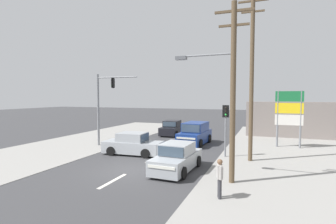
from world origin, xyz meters
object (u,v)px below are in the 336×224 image
Objects in this scene: traffic_signal_mast at (104,100)px; suv_oncoming_mid at (195,134)px; sedan_oncoming_near at (177,158)px; sedan_kerbside_parked at (172,128)px; utility_pole_foreground_right at (230,86)px; shopping_plaza_sign at (289,111)px; pedestrian_at_kerb at (220,176)px; pedestal_signal_right_kerb at (226,122)px; utility_pole_midground_right at (252,75)px; sedan_receding_far at (133,145)px.

traffic_signal_mast reaches higher than suv_oncoming_mid.
traffic_signal_mast is 9.92m from sedan_oncoming_near.
traffic_signal_mast is at bearing 149.28° from sedan_oncoming_near.
sedan_oncoming_near is (8.09, -4.81, -3.13)m from traffic_signal_mast.
sedan_oncoming_near and sedan_kerbside_parked have the same top height.
sedan_kerbside_parked is (-3.71, 4.49, -0.18)m from suv_oncoming_mid.
sedan_kerbside_parked is (-7.84, 13.73, -3.93)m from utility_pole_foreground_right.
pedestrian_at_kerb is at bearing -105.08° from shopping_plaza_sign.
pedestal_signal_right_kerb is 0.77× the size of shopping_plaza_sign.
suv_oncoming_mid is (-7.47, -1.23, -2.10)m from shopping_plaza_sign.
pedestal_signal_right_kerb reaches higher than pedestrian_at_kerb.
utility_pole_midground_right is 7.13m from sedan_oncoming_near.
suv_oncoming_mid is at bearing -170.64° from shopping_plaza_sign.
pedestal_signal_right_kerb is 5.28m from suv_oncoming_mid.
sedan_kerbside_parked is (-11.19, 3.26, -2.28)m from shopping_plaza_sign.
utility_pole_midground_right is 2.96× the size of pedestal_signal_right_kerb.
utility_pole_foreground_right is 0.81× the size of utility_pole_midground_right.
traffic_signal_mast is at bearing 177.14° from pedestal_signal_right_kerb.
sedan_oncoming_near is 2.64× the size of pedestrian_at_kerb.
utility_pole_midground_right is 6.46× the size of pedestrian_at_kerb.
shopping_plaza_sign is at bearing 74.92° from pedestrian_at_kerb.
suv_oncoming_mid is 1.07× the size of sedan_oncoming_near.
shopping_plaza_sign is 13.26m from pedestrian_at_kerb.
pedestrian_at_kerb is (-0.79, -6.94, -4.58)m from utility_pole_midground_right.
pedestrian_at_kerb reaches higher than sedan_kerbside_parked.
pedestal_signal_right_kerb is 2.18× the size of pedestrian_at_kerb.
utility_pole_foreground_right is 1.86× the size of shopping_plaza_sign.
utility_pole_foreground_right is 1.99× the size of sedan_oncoming_near.
traffic_signal_mast is 3.68× the size of pedestrian_at_kerb.
sedan_receding_far is at bearing 140.29° from pedestrian_at_kerb.
utility_pole_midground_right is 2.29× the size of shopping_plaza_sign.
pedestrian_at_kerb is (4.07, -11.41, 0.04)m from suv_oncoming_mid.
sedan_kerbside_parked is at bearing 163.77° from shopping_plaza_sign.
utility_pole_foreground_right is 12.54m from traffic_signal_mast.
traffic_signal_mast is at bearing 152.06° from sedan_receding_far.
pedestrian_at_kerb is at bearing -63.93° from sedan_kerbside_parked.
suv_oncoming_mid is at bearing 109.61° from pedestrian_at_kerb.
sedan_oncoming_near is at bearing 161.11° from utility_pole_foreground_right.
sedan_oncoming_near is at bearing -69.06° from sedan_kerbside_parked.
pedestrian_at_kerb is (2.91, -3.19, 0.22)m from sedan_oncoming_near.
pedestal_signal_right_kerb is 0.83× the size of sedan_kerbside_parked.
shopping_plaza_sign is at bearing -16.23° from sedan_kerbside_parked.
shopping_plaza_sign is 11.60m from sedan_oncoming_near.
sedan_receding_far is 1.01× the size of sedan_oncoming_near.
utility_pole_midground_right is at bearing 45.37° from sedan_oncoming_near.
sedan_oncoming_near is (1.15, -8.22, -0.18)m from suv_oncoming_mid.
pedestrian_at_kerb is (0.88, -7.49, -1.49)m from pedestal_signal_right_kerb.
traffic_signal_mast is at bearing -162.12° from shopping_plaza_sign.
sedan_kerbside_parked is (-4.86, 12.71, 0.00)m from sedan_oncoming_near.
utility_pole_foreground_right reaches higher than pedestal_signal_right_kerb.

